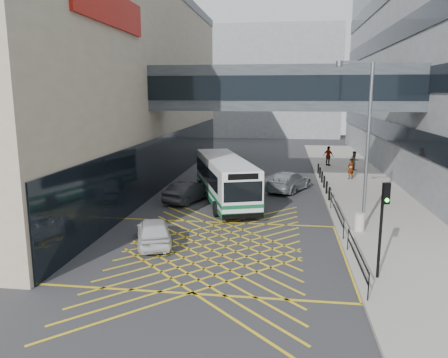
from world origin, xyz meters
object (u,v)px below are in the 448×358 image
at_px(car_dark, 189,192).
at_px(street_lamp, 365,136).
at_px(pedestrian_a, 351,169).
at_px(pedestrian_c, 328,156).
at_px(car_white, 154,231).
at_px(car_silver, 289,181).
at_px(pedestrian_b, 354,161).
at_px(bus, 225,179).
at_px(traffic_light, 383,217).
at_px(litter_bin, 359,222).

height_order(car_dark, street_lamp, street_lamp).
relative_size(pedestrian_a, pedestrian_c, 0.89).
relative_size(car_white, car_silver, 0.86).
height_order(pedestrian_b, pedestrian_c, pedestrian_c).
relative_size(bus, traffic_light, 2.84).
xyz_separation_m(street_lamp, pedestrian_b, (2.49, 18.41, -3.98)).
bearing_deg(bus, traffic_light, -76.16).
bearing_deg(street_lamp, car_silver, 96.68).
relative_size(bus, street_lamp, 1.26).
distance_m(car_silver, pedestrian_c, 12.00).
bearing_deg(litter_bin, bus, 143.24).
height_order(bus, litter_bin, bus).
relative_size(pedestrian_a, pedestrian_b, 0.96).
height_order(traffic_light, litter_bin, traffic_light).
bearing_deg(car_dark, car_white, 111.83).
bearing_deg(pedestrian_a, pedestrian_c, -110.01).
height_order(car_white, pedestrian_b, pedestrian_b).
bearing_deg(car_dark, pedestrian_c, -103.23).
bearing_deg(car_silver, traffic_light, 125.70).
relative_size(car_dark, pedestrian_a, 2.61).
xyz_separation_m(bus, car_white, (-2.22, -8.88, -0.91)).
xyz_separation_m(car_silver, street_lamp, (3.56, -9.57, 4.26)).
distance_m(bus, pedestrian_c, 17.38).
height_order(car_white, traffic_light, traffic_light).
bearing_deg(pedestrian_c, litter_bin, 127.58).
bearing_deg(bus, pedestrian_b, 32.29).
distance_m(litter_bin, pedestrian_b, 18.82).
xyz_separation_m(litter_bin, pedestrian_c, (0.41, 21.14, 0.50)).
distance_m(car_silver, pedestrian_b, 10.71).
height_order(pedestrian_a, pedestrian_b, pedestrian_b).
bearing_deg(bus, litter_bin, -55.48).
distance_m(traffic_light, litter_bin, 6.38).
xyz_separation_m(car_dark, car_silver, (6.66, 4.31, 0.07)).
xyz_separation_m(car_dark, pedestrian_c, (10.60, 15.65, 0.42)).
bearing_deg(street_lamp, litter_bin, -111.98).
height_order(car_silver, street_lamp, street_lamp).
relative_size(car_silver, litter_bin, 5.40).
xyz_separation_m(pedestrian_b, pedestrian_c, (-2.12, 2.50, 0.07)).
height_order(car_silver, pedestrian_a, pedestrian_a).
xyz_separation_m(pedestrian_a, pedestrian_c, (-1.17, 6.77, 0.11)).
distance_m(car_dark, litter_bin, 11.58).
bearing_deg(traffic_light, car_dark, 114.34).
relative_size(litter_bin, pedestrian_c, 0.48).
bearing_deg(pedestrian_c, pedestrian_a, 138.52).
bearing_deg(pedestrian_b, bus, -152.23).
relative_size(bus, car_dark, 2.42).
height_order(street_lamp, litter_bin, street_lamp).
relative_size(street_lamp, pedestrian_b, 4.83).
bearing_deg(car_dark, litter_bin, 172.54).
height_order(car_dark, litter_bin, car_dark).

